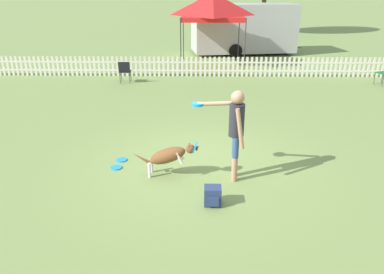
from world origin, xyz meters
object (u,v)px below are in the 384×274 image
Objects in this scene: frisbee_near_dog at (116,168)px; leaping_dog at (169,155)px; backpack_on_grass at (213,196)px; folding_chair_blue_left at (125,70)px; handler_person at (235,125)px; frisbee_near_handler at (121,160)px; canopy_tent_main at (212,6)px; equipment_trailer at (243,28)px.

leaping_dog is at bearing -14.48° from frisbee_near_dog.
folding_chair_blue_left is (-3.05, 8.44, 0.33)m from backpack_on_grass.
handler_person reaches higher than frisbee_near_handler.
handler_person is 2.12× the size of folding_chair_blue_left.
folding_chair_blue_left is (-1.13, 7.13, 0.48)m from frisbee_near_dog.
backpack_on_grass is at bearing -34.32° from frisbee_near_dog.
backpack_on_grass reaches higher than frisbee_near_handler.
leaping_dog is 5.73× the size of frisbee_near_handler.
handler_person is at bearing -8.86° from frisbee_near_dog.
handler_person is 2.60m from frisbee_near_dog.
handler_person is at bearing 66.53° from backpack_on_grass.
folding_chair_blue_left reaches higher than leaping_dog.
leaping_dog is 1.33m from backpack_on_grass.
leaping_dog is 0.41× the size of canopy_tent_main.
frisbee_near_handler is at bearing 97.10° from folding_chair_blue_left.
frisbee_near_handler is 6.88m from folding_chair_blue_left.
equipment_trailer is (2.87, 14.04, 0.91)m from leaping_dog.
frisbee_near_handler is (-1.08, 0.65, -0.42)m from leaping_dog.
handler_person is 1.34× the size of leaping_dog.
leaping_dog is 5.73× the size of frisbee_near_dog.
leaping_dog is (-1.22, 0.08, -0.66)m from handler_person.
canopy_tent_main is (1.12, 10.97, 2.14)m from leaping_dog.
equipment_trailer is (3.95, 13.39, 1.33)m from frisbee_near_handler.
frisbee_near_dog is 2.33m from backpack_on_grass.
handler_person is at bearing -17.57° from frisbee_near_handler.
handler_person is 7.70× the size of frisbee_near_dog.
canopy_tent_main is (0.32, 12.00, 2.41)m from backpack_on_grass.
folding_chair_blue_left is at bearing -136.29° from equipment_trailer.
equipment_trailer is (1.75, 3.07, -1.23)m from canopy_tent_main.
equipment_trailer reaches higher than leaping_dog.
canopy_tent_main is at bearing 88.49° from backpack_on_grass.
leaping_dog is 1.22m from frisbee_near_dog.
folding_chair_blue_left is at bearing -133.42° from canopy_tent_main.
equipment_trailer is at bearing -130.31° from folding_chair_blue_left.
handler_person is 0.28× the size of equipment_trailer.
folding_chair_blue_left reaches higher than backpack_on_grass.
backpack_on_grass reaches higher than frisbee_near_dog.
canopy_tent_main is (-0.10, 11.05, 1.48)m from handler_person.
handler_person is 7.70× the size of frisbee_near_handler.
equipment_trailer is (5.11, 6.63, 0.85)m from folding_chair_blue_left.
frisbee_near_dog is at bearing -114.80° from equipment_trailer.
frisbee_near_dog is (-1.11, 0.29, -0.42)m from leaping_dog.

